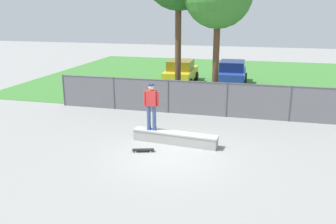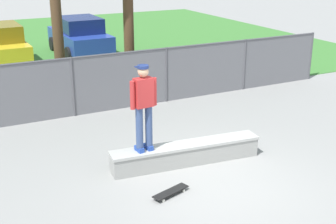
{
  "view_description": "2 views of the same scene",
  "coord_description": "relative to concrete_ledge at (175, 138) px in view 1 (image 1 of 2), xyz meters",
  "views": [
    {
      "loc": [
        2.85,
        -11.52,
        5.06
      ],
      "look_at": [
        -0.4,
        1.21,
        1.27
      ],
      "focal_mm": 38.26,
      "sensor_mm": 36.0,
      "label": 1
    },
    {
      "loc": [
        -4.63,
        -6.77,
        4.45
      ],
      "look_at": [
        -0.54,
        1.3,
        1.25
      ],
      "focal_mm": 48.99,
      "sensor_mm": 36.0,
      "label": 2
    }
  ],
  "objects": [
    {
      "name": "skateboard",
      "position": [
        -0.94,
        -1.09,
        -0.16
      ],
      "size": [
        0.82,
        0.43,
        0.09
      ],
      "color": "black",
      "rests_on": "ground"
    },
    {
      "name": "grass_strip",
      "position": [
        0.13,
        14.42,
        -0.23
      ],
      "size": [
        26.54,
        20.0,
        0.02
      ],
      "primitive_type": "cube",
      "color": "#3D7A33",
      "rests_on": "ground"
    },
    {
      "name": "chainlink_fence",
      "position": [
        0.13,
        4.12,
        0.69
      ],
      "size": [
        14.61,
        0.07,
        1.7
      ],
      "color": "#4C4C51",
      "rests_on": "ground"
    },
    {
      "name": "concrete_ledge",
      "position": [
        0.0,
        0.0,
        0.0
      ],
      "size": [
        3.42,
        0.83,
        0.47
      ],
      "color": "#999993",
      "rests_on": "ground"
    },
    {
      "name": "skateboarder",
      "position": [
        -0.96,
        0.08,
        1.26
      ],
      "size": [
        0.6,
        0.32,
        1.84
      ],
      "color": "#2647A5",
      "rests_on": "concrete_ledge"
    },
    {
      "name": "ground_plane",
      "position": [
        0.13,
        -1.22,
        -0.24
      ],
      "size": [
        80.0,
        80.0,
        0.0
      ],
      "primitive_type": "plane",
      "color": "gray"
    },
    {
      "name": "car_blue",
      "position": [
        1.21,
        11.99,
        0.6
      ],
      "size": [
        2.08,
        4.24,
        1.66
      ],
      "color": "#233D9E",
      "rests_on": "ground"
    },
    {
      "name": "car_yellow",
      "position": [
        -2.28,
        11.49,
        0.6
      ],
      "size": [
        2.08,
        4.24,
        1.66
      ],
      "color": "gold",
      "rests_on": "ground"
    }
  ]
}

